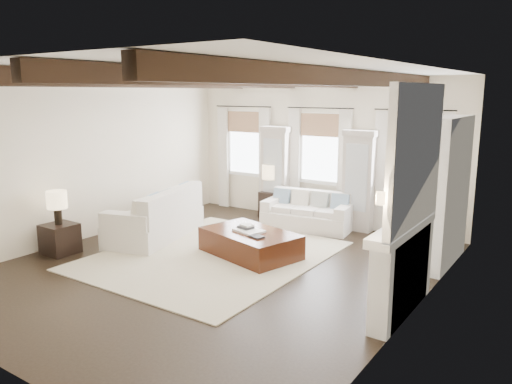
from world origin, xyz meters
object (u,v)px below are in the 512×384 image
Objects in this scene: sofa_back at (308,214)px; ottoman at (250,243)px; side_table_front at (60,239)px; side_table_back at (270,204)px; sofa_left at (159,218)px.

sofa_back reaches higher than ottoman.
sofa_back is 4.99m from side_table_front.
sofa_back is 3.24× the size of side_table_back.
sofa_left is 1.47× the size of ottoman.
sofa_back reaches higher than side_table_back.
ottoman is at bearing 2.70° from sofa_left.
sofa_back is at bearing 105.50° from ottoman.
side_table_front is at bearing -133.22° from ottoman.
sofa_back is 1.15× the size of ottoman.
side_table_front is at bearing -125.81° from sofa_back.
side_table_back is at bearing 162.90° from sofa_back.
sofa_back is at bearing 47.14° from sofa_left.
side_table_front reaches higher than ottoman.
sofa_back is 3.16m from sofa_left.
sofa_back is 3.61× the size of side_table_front.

